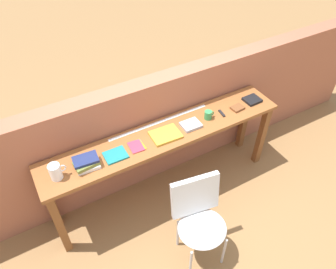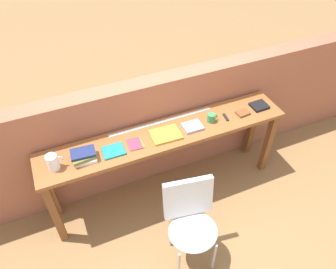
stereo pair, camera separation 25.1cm
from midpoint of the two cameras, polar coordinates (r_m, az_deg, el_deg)
name	(u,v)px [view 1 (the left image)]	position (r m, az deg, el deg)	size (l,w,h in m)	color
ground_plane	(179,208)	(3.67, -0.03, -12.77)	(40.00, 40.00, 0.00)	olive
brick_wall_back	(150,131)	(3.56, -5.12, 0.61)	(6.00, 0.20, 1.28)	#9E5B42
sideboard	(166,143)	(3.26, -2.63, -1.61)	(2.50, 0.44, 0.88)	brown
chair_white_moulded	(200,217)	(2.98, 3.06, -14.30)	(0.51, 0.52, 0.89)	silver
pitcher_white	(56,172)	(2.92, -21.35, -6.13)	(0.14, 0.10, 0.18)	white
book_stack_leftmost	(87,163)	(2.95, -16.40, -4.88)	(0.23, 0.18, 0.09)	white
magazine_cycling	(115,155)	(3.00, -11.51, -3.64)	(0.20, 0.17, 0.02)	#19757A
pamphlet_pile_colourful	(137,146)	(3.06, -7.76, -2.07)	(0.14, 0.16, 0.01)	purple
book_open_centre	(165,135)	(3.13, -2.73, -0.14)	(0.28, 0.22, 0.02)	gold
book_grey_hardcover	(191,125)	(3.23, 1.79, 1.62)	(0.19, 0.15, 0.03)	#9E9EA3
mug	(208,115)	(3.31, 4.89, 3.36)	(0.11, 0.08, 0.09)	#338C4C
multitool_folded	(222,113)	(3.40, 7.27, 3.61)	(0.02, 0.11, 0.02)	black
leather_journal_brown	(237,108)	(3.49, 10.00, 4.52)	(0.13, 0.10, 0.02)	brown
book_repair_rightmost	(252,100)	(3.63, 12.53, 5.85)	(0.17, 0.15, 0.03)	black
ruler_metal_back_edge	(159,122)	(3.29, -3.71, 2.10)	(1.10, 0.03, 0.00)	silver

